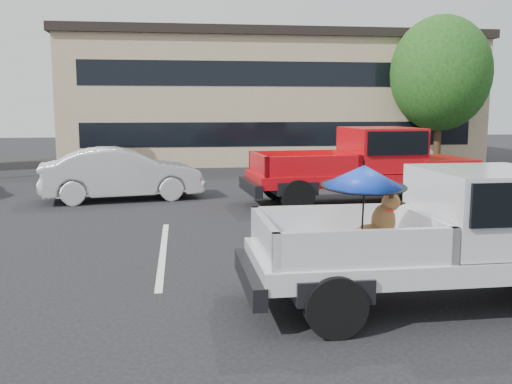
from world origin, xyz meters
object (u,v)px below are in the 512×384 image
Objects in this scene: silver_sedan at (122,174)px; red_pickup at (374,162)px; silver_pickup at (469,229)px; tree_back at (329,78)px; tree_right at (440,74)px.

red_pickup is at bearing -112.49° from silver_sedan.
red_pickup is at bearing 78.87° from silver_pickup.
red_pickup is (1.52, 8.29, 0.12)m from silver_pickup.
tree_back reaches higher than red_pickup.
tree_back is at bearing 74.91° from red_pickup.
silver_pickup reaches higher than silver_sedan.
silver_sedan is at bearing -150.31° from tree_right.
red_pickup reaches higher than silver_sedan.
tree_right is 0.95× the size of tree_back.
tree_right is 1.19× the size of silver_pickup.
tree_back reaches higher than silver_sedan.
silver_sedan is (-7.17, 1.55, -0.41)m from red_pickup.
red_pickup is (-6.19, -9.16, -3.03)m from tree_right.
tree_back is at bearing -43.86° from silver_sedan.
silver_pickup is (-7.70, -17.45, -3.16)m from tree_right.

